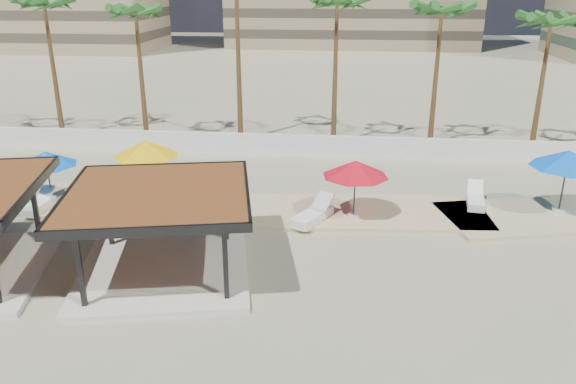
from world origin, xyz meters
name	(u,v)px	position (x,y,z in m)	size (l,w,h in m)	color
ground	(226,292)	(0.00, 0.00, 0.00)	(200.00, 200.00, 0.00)	tan
promenade	(304,206)	(2.00, 7.67, 0.06)	(44.45, 7.97, 0.24)	#C6B284
boundary_wall	(282,144)	(0.00, 16.00, 0.60)	(56.00, 0.30, 1.20)	silver
pavilion_central	(160,225)	(-2.44, 1.09, 1.85)	(7.21, 7.21, 3.09)	beige
umbrella_b	(146,149)	(-5.31, 7.95, 2.49)	(4.01, 4.01, 2.69)	beige
umbrella_c	(355,169)	(4.21, 6.46, 2.33)	(3.41, 3.41, 2.51)	beige
umbrella_d	(568,159)	(13.18, 7.97, 2.57)	(3.68, 3.68, 2.78)	beige
umbrella_f	(46,159)	(-9.50, 6.76, 2.24)	(2.81, 2.81, 2.39)	beige
lounger_a	(39,205)	(-9.64, 5.85, 0.37)	(0.71, 2.06, 0.77)	white
lounger_b	(313,215)	(2.51, 5.85, 0.40)	(1.79, 2.50, 0.91)	white
lounger_c	(475,200)	(9.70, 8.48, 0.38)	(1.02, 2.27, 0.83)	white
palm_b	(45,8)	(-15.00, 18.70, 8.10)	(3.00, 3.00, 9.26)	brown
palm_c	(136,17)	(-9.00, 18.10, 7.67)	(3.00, 3.00, 8.80)	brown
palm_e	(337,8)	(3.00, 18.40, 8.22)	(3.00, 3.00, 9.39)	brown
palm_f	(441,15)	(9.00, 18.60, 7.84)	(3.00, 3.00, 8.99)	brown
palm_g	(551,26)	(15.00, 18.20, 7.31)	(3.00, 3.00, 8.42)	brown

